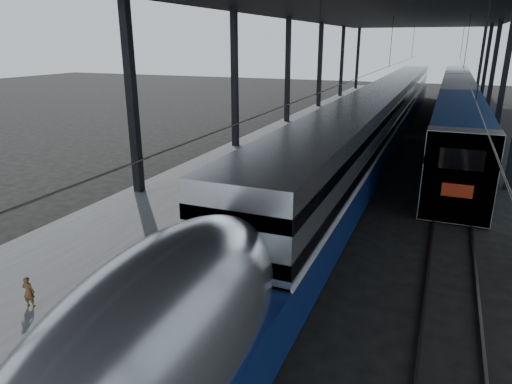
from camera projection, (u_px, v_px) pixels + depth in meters
The scene contains 8 objects.
ground at pixel (201, 292), 13.79m from camera, with size 160.00×160.00×0.00m, color black.
platform at pixel (294, 141), 32.46m from camera, with size 6.00×80.00×1.00m, color #4C4C4F.
yellow_strip at pixel (334, 137), 31.29m from camera, with size 0.30×80.00×0.01m, color gold.
rails at pixel (411, 157), 29.69m from camera, with size 6.52×80.00×0.16m.
canopy at pixel (383, 9), 27.80m from camera, with size 18.00×75.00×9.47m.
tgv_train at pixel (380, 120), 32.32m from camera, with size 2.91×65.20×4.18m.
second_train at pixel (456, 101), 42.12m from camera, with size 2.81×56.05×3.87m.
child at pixel (29, 292), 11.12m from camera, with size 0.30×0.19×0.81m, color #472E17.
Camera 1 is at (6.17, -10.60, 7.20)m, focal length 32.00 mm.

